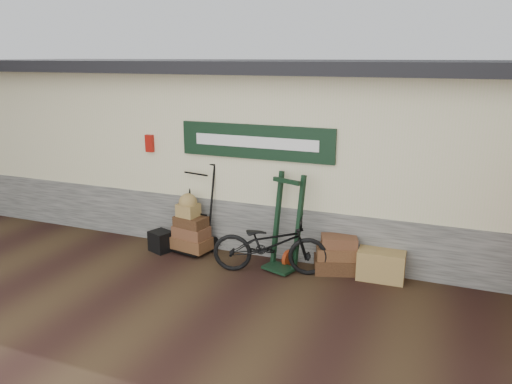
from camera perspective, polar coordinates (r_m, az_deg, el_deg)
ground at (r=7.63m, az=-0.65°, el=-10.17°), size 80.00×80.00×0.00m
station_building at (r=9.62m, az=5.57°, el=5.27°), size 14.40×4.10×3.20m
porter_trolley at (r=8.61m, az=-6.76°, el=-1.70°), size 0.87×0.71×1.55m
green_barrow at (r=7.80m, az=3.43°, el=-3.53°), size 0.67×0.62×1.53m
suitcase_stack at (r=7.93m, az=9.21°, el=-6.98°), size 0.77×0.61×0.60m
wicker_hamper at (r=7.87m, az=14.13°, el=-8.01°), size 0.71×0.48×0.45m
black_trunk at (r=8.83m, az=-10.83°, el=-5.54°), size 0.44×0.41×0.35m
bicycle at (r=7.72m, az=1.61°, el=-5.63°), size 1.06×1.89×1.04m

